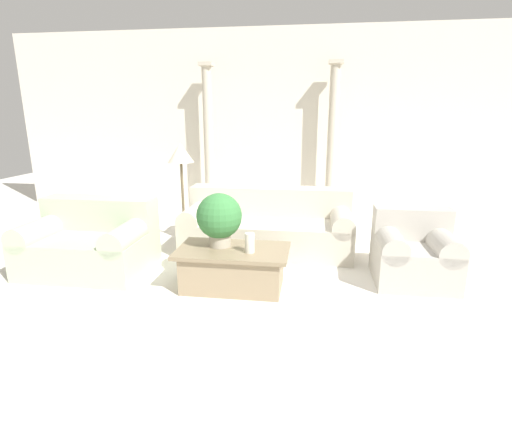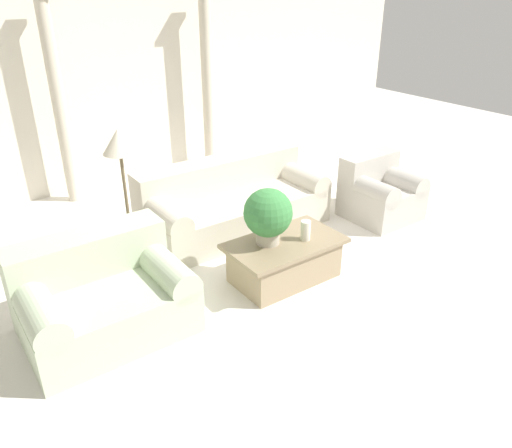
{
  "view_description": "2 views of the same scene",
  "coord_description": "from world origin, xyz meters",
  "px_view_note": "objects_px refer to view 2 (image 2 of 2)",
  "views": [
    {
      "loc": [
        0.65,
        -4.13,
        1.75
      ],
      "look_at": [
        0.04,
        0.02,
        0.6
      ],
      "focal_mm": 28.0,
      "sensor_mm": 36.0,
      "label": 1
    },
    {
      "loc": [
        -2.87,
        -3.65,
        2.74
      ],
      "look_at": [
        -0.3,
        -0.06,
        0.55
      ],
      "focal_mm": 35.0,
      "sensor_mm": 36.0,
      "label": 2
    }
  ],
  "objects_px": {
    "sofa_long": "(232,202)",
    "coffee_table": "(284,260)",
    "loveseat": "(102,294)",
    "floor_lamp": "(120,149)",
    "potted_plant": "(268,214)",
    "armchair": "(380,192)"
  },
  "relations": [
    {
      "from": "sofa_long",
      "to": "potted_plant",
      "type": "relative_size",
      "value": 3.89
    },
    {
      "from": "armchair",
      "to": "floor_lamp",
      "type": "bearing_deg",
      "value": 160.9
    },
    {
      "from": "potted_plant",
      "to": "floor_lamp",
      "type": "xyz_separation_m",
      "value": [
        -0.85,
        1.39,
        0.43
      ]
    },
    {
      "from": "loveseat",
      "to": "armchair",
      "type": "xyz_separation_m",
      "value": [
        3.63,
        0.17,
        -0.0
      ]
    },
    {
      "from": "coffee_table",
      "to": "floor_lamp",
      "type": "bearing_deg",
      "value": 124.5
    },
    {
      "from": "sofa_long",
      "to": "coffee_table",
      "type": "bearing_deg",
      "value": -99.53
    },
    {
      "from": "loveseat",
      "to": "floor_lamp",
      "type": "distance_m",
      "value": 1.61
    },
    {
      "from": "loveseat",
      "to": "armchair",
      "type": "bearing_deg",
      "value": 2.64
    },
    {
      "from": "sofa_long",
      "to": "coffee_table",
      "type": "height_order",
      "value": "sofa_long"
    },
    {
      "from": "potted_plant",
      "to": "floor_lamp",
      "type": "bearing_deg",
      "value": 121.59
    },
    {
      "from": "coffee_table",
      "to": "armchair",
      "type": "relative_size",
      "value": 1.4
    },
    {
      "from": "coffee_table",
      "to": "potted_plant",
      "type": "height_order",
      "value": "potted_plant"
    },
    {
      "from": "potted_plant",
      "to": "armchair",
      "type": "height_order",
      "value": "potted_plant"
    },
    {
      "from": "coffee_table",
      "to": "loveseat",
      "type": "bearing_deg",
      "value": 170.4
    },
    {
      "from": "sofa_long",
      "to": "coffee_table",
      "type": "distance_m",
      "value": 1.31
    },
    {
      "from": "floor_lamp",
      "to": "coffee_table",
      "type": "bearing_deg",
      "value": -55.5
    },
    {
      "from": "loveseat",
      "to": "floor_lamp",
      "type": "relative_size",
      "value": 0.97
    },
    {
      "from": "loveseat",
      "to": "coffee_table",
      "type": "distance_m",
      "value": 1.77
    },
    {
      "from": "coffee_table",
      "to": "armchair",
      "type": "height_order",
      "value": "armchair"
    },
    {
      "from": "potted_plant",
      "to": "armchair",
      "type": "distance_m",
      "value": 2.12
    },
    {
      "from": "sofa_long",
      "to": "loveseat",
      "type": "xyz_separation_m",
      "value": [
        -1.96,
        -0.99,
        0.01
      ]
    },
    {
      "from": "potted_plant",
      "to": "floor_lamp",
      "type": "relative_size",
      "value": 0.4
    }
  ]
}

